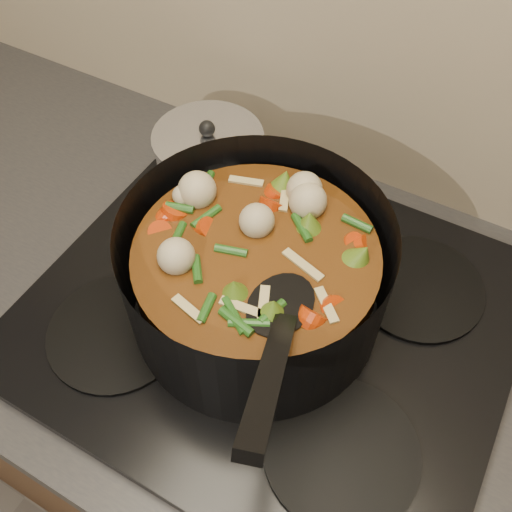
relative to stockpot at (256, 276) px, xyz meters
The scene contains 4 objects.
counter 0.55m from the stockpot, 24.24° to the left, with size 2.64×0.64×0.91m.
stovetop 0.09m from the stockpot, 24.24° to the left, with size 0.62×0.54×0.03m.
stockpot is the anchor object (origin of this frame).
saucepan 0.24m from the stockpot, 136.47° to the left, with size 0.16×0.16×0.13m.
Camera 1 is at (0.18, 1.56, 1.58)m, focal length 40.00 mm.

